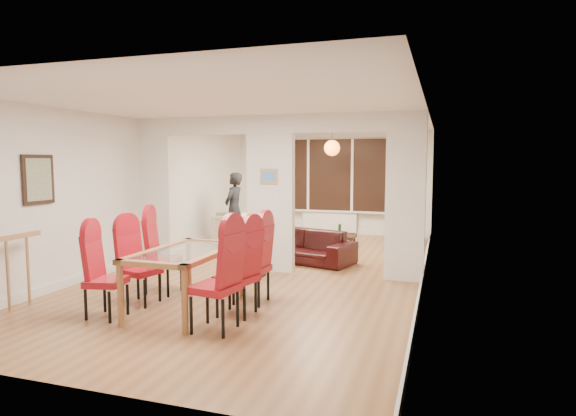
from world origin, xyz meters
The scene contains 24 objects.
floor centered at (0.00, 0.00, 0.00)m, with size 5.00×9.00×0.01m, color #95643C.
room_walls centered at (0.00, 0.00, 1.30)m, with size 5.00×9.00×2.60m, color silver, non-canonical shape.
divider_wall centered at (0.00, 0.00, 1.30)m, with size 5.00×0.18×2.60m, color white.
bay_window_blinds centered at (0.00, 4.44, 1.50)m, with size 3.00×0.08×1.80m, color black.
radiator centered at (0.00, 4.40, 0.30)m, with size 1.40×0.08×0.50m, color white.
pendant_light centered at (0.30, 3.30, 2.15)m, with size 0.36×0.36×0.36m, color orange.
stair_newel centered at (-2.25, -3.20, 0.55)m, with size 0.40×1.20×1.10m, color #A5774B, non-canonical shape.
wall_poster centered at (-2.47, -2.40, 1.60)m, with size 0.04×0.52×0.67m, color gray.
pillar_photo centered at (0.00, -0.10, 1.60)m, with size 0.30×0.03×0.25m, color #4C8CD8.
dining_table centered at (-0.25, -2.37, 0.38)m, with size 0.91×1.62×0.76m, color #915E35, non-canonical shape.
dining_chair_la centered at (-1.01, -2.92, 0.51)m, with size 0.41×0.41×1.03m, color maroon, non-canonical shape.
dining_chair_lb centered at (-0.94, -2.33, 0.52)m, with size 0.41×0.41×1.03m, color maroon, non-canonical shape.
dining_chair_lc centered at (-0.96, -1.78, 0.54)m, with size 0.43×0.43×1.08m, color maroon, non-canonical shape.
dining_chair_ra centered at (0.41, -2.93, 0.57)m, with size 0.45×0.45×1.13m, color maroon, non-canonical shape.
dining_chair_rb centered at (0.42, -2.37, 0.54)m, with size 0.43×0.43×1.07m, color maroon, non-canonical shape.
dining_chair_rc centered at (0.39, -1.84, 0.53)m, with size 0.43×0.43×1.07m, color maroon, non-canonical shape.
sofa centered at (0.26, 0.89, 0.29)m, with size 2.00×0.78×0.58m, color black.
armchair centered at (-1.68, 2.05, 0.36)m, with size 0.78×0.76×0.71m, color #BDB1A0.
person centered at (-1.68, 2.23, 0.80)m, with size 0.38×0.58×1.60m, color black.
television centered at (2.00, 3.46, 0.29)m, with size 0.13×0.99×0.57m, color black.
coffee_table centered at (0.45, 2.72, 0.12)m, with size 1.02×0.51×0.23m, color black, non-canonical shape.
bottle centered at (0.63, 2.66, 0.37)m, with size 0.07×0.07×0.27m, color #143F19.
bowl centered at (0.25, 2.78, 0.26)m, with size 0.21×0.21×0.05m, color black.
shoes centered at (-0.08, -0.48, 0.05)m, with size 0.24×0.26×0.10m, color black, non-canonical shape.
Camera 1 is at (2.74, -7.55, 1.84)m, focal length 30.00 mm.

